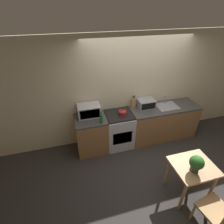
% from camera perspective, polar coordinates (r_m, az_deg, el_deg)
% --- Properties ---
extents(ground_plane, '(16.00, 16.00, 0.00)m').
position_cam_1_polar(ground_plane, '(4.21, 12.46, -15.91)').
color(ground_plane, '#33302D').
extents(wall_back, '(10.00, 0.06, 2.60)m').
position_cam_1_polar(wall_back, '(4.26, 7.67, 7.28)').
color(wall_back, beige).
rests_on(wall_back, ground_plane).
extents(counter_left_run, '(0.70, 0.62, 0.90)m').
position_cam_1_polar(counter_left_run, '(4.16, -6.71, -7.20)').
color(counter_left_run, olive).
rests_on(counter_left_run, ground_plane).
extents(counter_right_run, '(1.72, 0.62, 0.90)m').
position_cam_1_polar(counter_right_run, '(4.71, 16.04, -3.12)').
color(counter_right_run, olive).
rests_on(counter_right_run, ground_plane).
extents(stove_range, '(0.64, 0.62, 0.90)m').
position_cam_1_polar(stove_range, '(4.28, 2.18, -5.76)').
color(stove_range, silver).
rests_on(stove_range, ground_plane).
extents(kettle, '(0.18, 0.18, 0.17)m').
position_cam_1_polar(kettle, '(3.96, 3.46, 0.02)').
color(kettle, maroon).
rests_on(kettle, stove_range).
extents(microwave, '(0.49, 0.33, 0.27)m').
position_cam_1_polar(microwave, '(3.92, -7.57, 0.50)').
color(microwave, silver).
rests_on(microwave, counter_left_run).
extents(bottle, '(0.06, 0.06, 0.28)m').
position_cam_1_polar(bottle, '(3.69, -3.51, -2.10)').
color(bottle, '#1E662D').
rests_on(bottle, counter_left_run).
extents(knife_block, '(0.10, 0.06, 0.32)m').
position_cam_1_polar(knife_block, '(4.23, 6.98, 3.01)').
color(knife_block, tan).
rests_on(knife_block, counter_right_run).
extents(toaster_oven, '(0.40, 0.31, 0.20)m').
position_cam_1_polar(toaster_oven, '(4.31, 11.01, 2.80)').
color(toaster_oven, '#999BA0').
rests_on(toaster_oven, counter_right_run).
extents(sink_basin, '(0.52, 0.41, 0.24)m').
position_cam_1_polar(sink_basin, '(4.50, 17.47, 1.86)').
color(sink_basin, '#999BA0').
rests_on(sink_basin, counter_right_run).
extents(dining_table, '(0.71, 0.63, 0.73)m').
position_cam_1_polar(dining_table, '(3.49, 24.70, -16.88)').
color(dining_table, tan).
rests_on(dining_table, ground_plane).
extents(dining_chair, '(0.51, 0.51, 0.84)m').
position_cam_1_polar(dining_chair, '(3.35, 31.99, -26.14)').
color(dining_chair, tan).
rests_on(dining_chair, ground_plane).
extents(potted_plant, '(0.23, 0.23, 0.30)m').
position_cam_1_polar(potted_plant, '(3.21, 25.89, -14.81)').
color(potted_plant, '#424247').
rests_on(potted_plant, dining_table).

